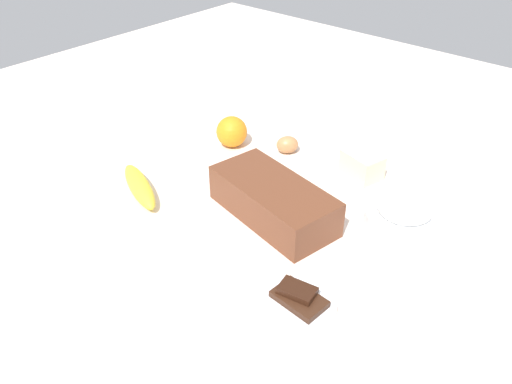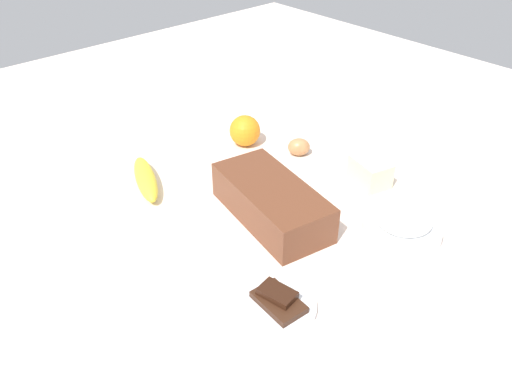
{
  "view_description": "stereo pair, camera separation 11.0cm",
  "coord_description": "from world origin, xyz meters",
  "views": [
    {
      "loc": [
        -0.6,
        0.69,
        0.66
      ],
      "look_at": [
        0.0,
        0.0,
        0.04
      ],
      "focal_mm": 36.45,
      "sensor_mm": 36.0,
      "label": 1
    },
    {
      "loc": [
        -0.68,
        0.61,
        0.66
      ],
      "look_at": [
        0.0,
        0.0,
        0.04
      ],
      "focal_mm": 36.45,
      "sensor_mm": 36.0,
      "label": 2
    }
  ],
  "objects": [
    {
      "name": "loaf_pan",
      "position": [
        -0.05,
        -0.0,
        0.04
      ],
      "size": [
        0.3,
        0.18,
        0.08
      ],
      "rotation": [
        0.0,
        0.0,
        -0.19
      ],
      "color": "brown",
      "rests_on": "ground_plane"
    },
    {
      "name": "flour_bowl",
      "position": [
        -0.27,
        -0.14,
        0.03
      ],
      "size": [
        0.16,
        0.16,
        0.07
      ],
      "color": "white",
      "rests_on": "ground_plane"
    },
    {
      "name": "orange_fruit",
      "position": [
        0.23,
        -0.17,
        0.04
      ],
      "size": [
        0.08,
        0.08,
        0.08
      ],
      "primitive_type": "sphere",
      "color": "orange",
      "rests_on": "ground_plane"
    },
    {
      "name": "chocolate_plate",
      "position": [
        -0.24,
        0.17,
        0.01
      ],
      "size": [
        0.13,
        0.13,
        0.03
      ],
      "color": "white",
      "rests_on": "ground_plane"
    },
    {
      "name": "butter_block",
      "position": [
        -0.1,
        -0.26,
        0.03
      ],
      "size": [
        0.1,
        0.08,
        0.06
      ],
      "primitive_type": "cube",
      "rotation": [
        0.0,
        0.0,
        -0.26
      ],
      "color": "#F4EDB2",
      "rests_on": "ground_plane"
    },
    {
      "name": "banana",
      "position": [
        0.23,
        0.13,
        0.02
      ],
      "size": [
        0.19,
        0.11,
        0.04
      ],
      "primitive_type": "ellipsoid",
      "rotation": [
        0.0,
        0.0,
        2.75
      ],
      "color": "yellow",
      "rests_on": "ground_plane"
    },
    {
      "name": "ground_plane",
      "position": [
        0.0,
        0.0,
        -0.01
      ],
      "size": [
        2.4,
        2.4,
        0.02
      ],
      "primitive_type": "cube",
      "color": "beige"
    },
    {
      "name": "egg_near_butter",
      "position": [
        0.1,
        -0.23,
        0.02
      ],
      "size": [
        0.07,
        0.07,
        0.04
      ],
      "primitive_type": "ellipsoid",
      "rotation": [
        0.0,
        1.57,
        3.98
      ],
      "color": "#B77C4B",
      "rests_on": "ground_plane"
    }
  ]
}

